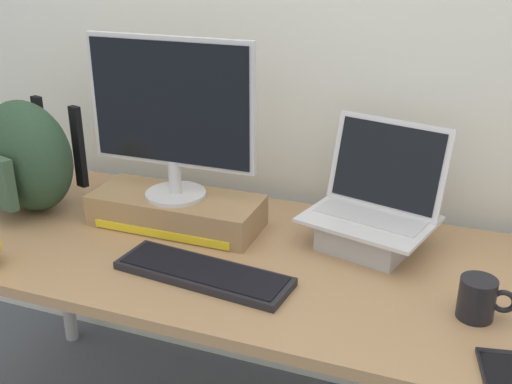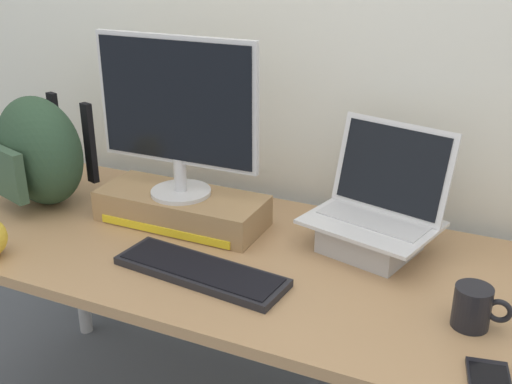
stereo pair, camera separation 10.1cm
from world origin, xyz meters
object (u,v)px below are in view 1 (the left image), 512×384
desktop_monitor (171,113)px  coffee_mug (478,299)px  external_keyboard (203,273)px  messenger_backpack (26,157)px  cell_phone (503,375)px  open_laptop (371,222)px  toner_box_yellow (177,210)px

desktop_monitor → coffee_mug: size_ratio=3.95×
external_keyboard → messenger_backpack: (-0.67, 0.19, 0.16)m
desktop_monitor → external_keyboard: size_ratio=1.06×
external_keyboard → cell_phone: (0.70, -0.14, -0.01)m
desktop_monitor → external_keyboard: (0.20, -0.24, -0.32)m
open_laptop → external_keyboard: open_laptop is taller
desktop_monitor → open_laptop: 0.62m
external_keyboard → open_laptop: bearing=47.6°
external_keyboard → coffee_mug: 0.64m
open_laptop → coffee_mug: (0.29, -0.26, -0.02)m
toner_box_yellow → coffee_mug: (0.84, -0.19, 0.00)m
open_laptop → coffee_mug: open_laptop is taller
toner_box_yellow → coffee_mug: bearing=-12.5°
open_laptop → messenger_backpack: messenger_backpack is taller
external_keyboard → cell_phone: bearing=-5.4°
desktop_monitor → toner_box_yellow: bearing=90.2°
coffee_mug → cell_phone: size_ratio=0.74×
desktop_monitor → messenger_backpack: (-0.47, -0.05, -0.17)m
external_keyboard → coffee_mug: coffee_mug is taller
external_keyboard → toner_box_yellow: bearing=135.0°
desktop_monitor → messenger_backpack: bearing=-174.4°
external_keyboard → messenger_backpack: messenger_backpack is taller
toner_box_yellow → desktop_monitor: (0.00, -0.00, 0.29)m
toner_box_yellow → open_laptop: 0.56m
toner_box_yellow → open_laptop: open_laptop is taller
coffee_mug → messenger_backpack: bearing=174.2°
open_laptop → cell_phone: size_ratio=2.27×
cell_phone → open_laptop: bearing=116.3°
external_keyboard → messenger_backpack: bearing=169.8°
coffee_mug → cell_phone: (0.06, -0.19, -0.04)m
cell_phone → coffee_mug: bearing=95.7°
open_laptop → external_keyboard: 0.47m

